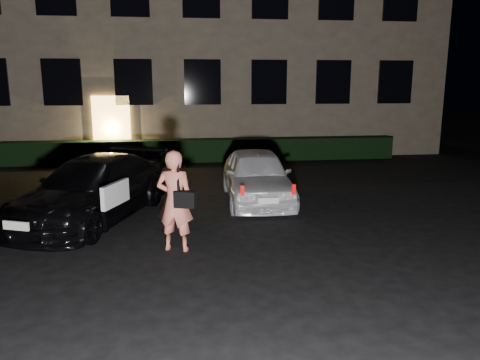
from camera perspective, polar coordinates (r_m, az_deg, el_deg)
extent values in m
plane|color=black|center=(8.10, -0.34, -10.17)|extent=(80.00, 80.00, 0.00)
cube|color=brown|center=(22.65, -5.26, 19.43)|extent=(20.00, 8.00, 12.00)
cube|color=#FFBC57|center=(18.65, -15.36, 6.03)|extent=(1.40, 0.10, 2.50)
cube|color=black|center=(18.88, -20.86, 11.07)|extent=(1.40, 0.10, 1.70)
cube|color=black|center=(18.46, -12.84, 11.54)|extent=(1.40, 0.10, 1.70)
cube|color=black|center=(18.41, -4.59, 11.80)|extent=(1.40, 0.10, 1.70)
cube|color=black|center=(18.72, 3.56, 11.81)|extent=(1.40, 0.10, 1.70)
cube|color=black|center=(19.37, 11.30, 11.62)|extent=(1.40, 0.10, 1.70)
cube|color=black|center=(20.34, 18.39, 11.25)|extent=(1.40, 0.10, 1.70)
cube|color=black|center=(18.16, -4.38, 3.64)|extent=(15.00, 0.70, 0.85)
imported|color=black|center=(10.90, -17.47, -1.09)|extent=(3.55, 5.14, 1.38)
cube|color=white|center=(9.61, -14.95, -1.65)|extent=(0.44, 0.95, 0.46)
cube|color=silver|center=(9.00, -25.64, -5.04)|extent=(0.49, 0.23, 0.15)
imported|color=white|center=(11.99, 2.05, 0.55)|extent=(1.72, 4.02, 1.35)
cube|color=red|center=(10.07, 0.28, -1.30)|extent=(0.08, 0.05, 0.23)
cube|color=red|center=(10.24, 6.57, -1.16)|extent=(0.08, 0.05, 0.23)
cube|color=silver|center=(10.15, 3.48, -2.54)|extent=(0.45, 0.05, 0.13)
imported|color=#DF725E|center=(8.54, -7.95, -2.52)|extent=(0.78, 0.63, 1.86)
cube|color=black|center=(8.34, -6.72, -2.36)|extent=(0.41, 0.27, 0.30)
cube|color=black|center=(8.32, -7.53, 0.56)|extent=(0.06, 0.07, 0.58)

